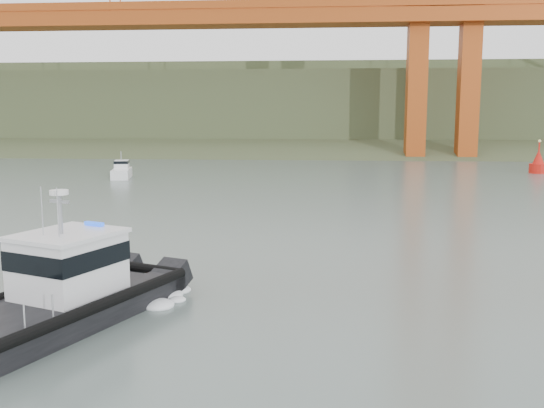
% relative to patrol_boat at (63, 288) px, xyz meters
% --- Properties ---
extents(ground, '(400.00, 400.00, 0.00)m').
position_rel_patrol_boat_xyz_m(ground, '(5.38, 3.87, -1.18)').
color(ground, '#485650').
rests_on(ground, ground).
extents(headlands, '(500.00, 105.36, 27.12)m').
position_rel_patrol_boat_xyz_m(headlands, '(5.38, 129.37, 5.86)').
color(headlands, '#354326').
rests_on(headlands, ground).
extents(patrol_boat, '(6.85, 10.35, 4.72)m').
position_rel_patrol_boat_xyz_m(patrol_boat, '(0.00, 0.00, 0.00)').
color(patrol_boat, black).
rests_on(patrol_boat, ground).
extents(motorboat, '(3.07, 5.87, 3.08)m').
position_rel_patrol_boat_xyz_m(motorboat, '(-13.69, 46.78, -0.42)').
color(motorboat, white).
rests_on(motorboat, ground).
extents(nav_buoy, '(2.06, 2.06, 4.30)m').
position_rel_patrol_boat_xyz_m(nav_buoy, '(34.86, 56.28, -0.05)').
color(nav_buoy, red).
rests_on(nav_buoy, ground).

